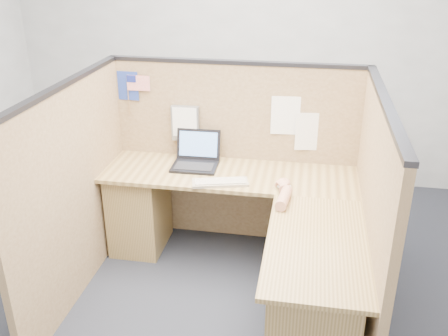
% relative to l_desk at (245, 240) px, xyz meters
% --- Properties ---
extents(floor, '(5.00, 5.00, 0.00)m').
position_rel_l_desk_xyz_m(floor, '(-0.18, -0.29, -0.39)').
color(floor, black).
rests_on(floor, ground).
extents(wall_back, '(5.00, 0.00, 5.00)m').
position_rel_l_desk_xyz_m(wall_back, '(-0.18, 1.96, 1.01)').
color(wall_back, '#999C9E').
rests_on(wall_back, floor).
extents(cubicle_partitions, '(2.06, 1.83, 1.53)m').
position_rel_l_desk_xyz_m(cubicle_partitions, '(-0.18, 0.14, 0.38)').
color(cubicle_partitions, brown).
rests_on(cubicle_partitions, floor).
extents(l_desk, '(1.95, 1.75, 0.73)m').
position_rel_l_desk_xyz_m(l_desk, '(0.00, 0.00, 0.00)').
color(l_desk, brown).
rests_on(l_desk, floor).
extents(laptop, '(0.36, 0.34, 0.26)m').
position_rel_l_desk_xyz_m(laptop, '(-0.47, 0.51, 0.40)').
color(laptop, black).
rests_on(laptop, l_desk).
extents(keyboard, '(0.43, 0.24, 0.03)m').
position_rel_l_desk_xyz_m(keyboard, '(-0.22, 0.19, 0.35)').
color(keyboard, gray).
rests_on(keyboard, l_desk).
extents(mouse, '(0.13, 0.09, 0.05)m').
position_rel_l_desk_xyz_m(mouse, '(0.25, 0.19, 0.36)').
color(mouse, silver).
rests_on(mouse, l_desk).
extents(hand_forearm, '(0.12, 0.41, 0.09)m').
position_rel_l_desk_xyz_m(hand_forearm, '(0.26, 0.04, 0.38)').
color(hand_forearm, tan).
rests_on(hand_forearm, l_desk).
extents(blue_poster, '(0.18, 0.02, 0.23)m').
position_rel_l_desk_xyz_m(blue_poster, '(-1.06, 0.68, 0.91)').
color(blue_poster, navy).
rests_on(blue_poster, cubicle_partitions).
extents(american_flag, '(0.19, 0.01, 0.33)m').
position_rel_l_desk_xyz_m(american_flag, '(-0.99, 0.67, 0.93)').
color(american_flag, olive).
rests_on(american_flag, cubicle_partitions).
extents(file_holder, '(0.23, 0.05, 0.29)m').
position_rel_l_desk_xyz_m(file_holder, '(-0.59, 0.66, 0.63)').
color(file_holder, slate).
rests_on(file_holder, cubicle_partitions).
extents(paper_left, '(0.24, 0.02, 0.31)m').
position_rel_l_desk_xyz_m(paper_left, '(0.22, 0.68, 0.73)').
color(paper_left, white).
rests_on(paper_left, cubicle_partitions).
extents(paper_right, '(0.24, 0.04, 0.31)m').
position_rel_l_desk_xyz_m(paper_right, '(0.41, 0.68, 0.61)').
color(paper_right, white).
rests_on(paper_right, cubicle_partitions).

